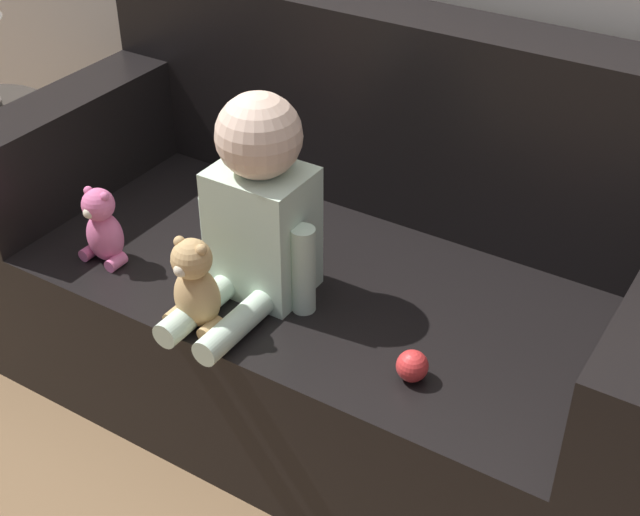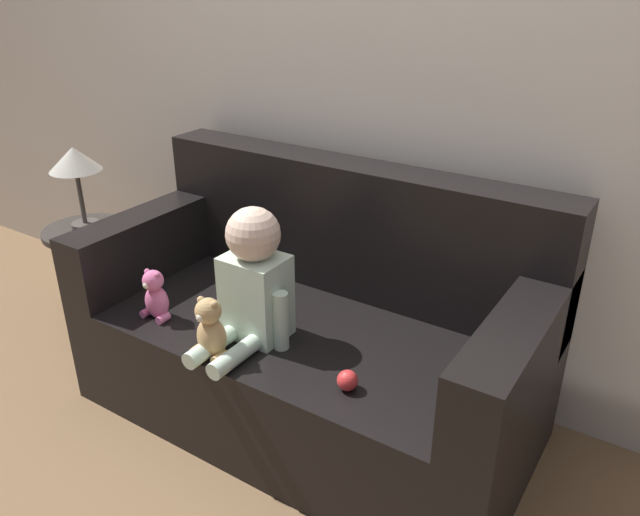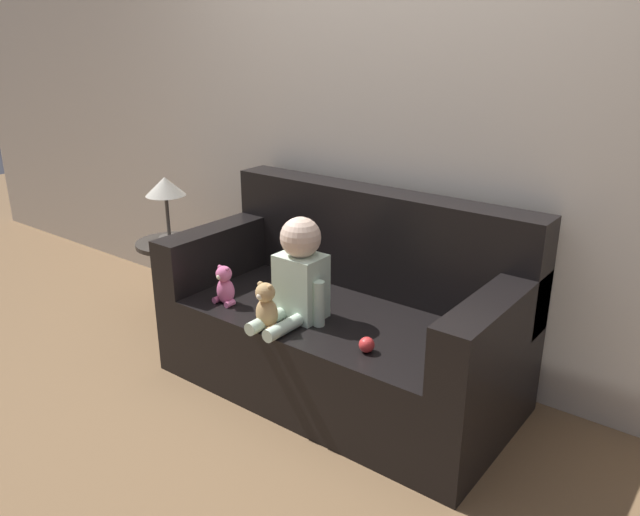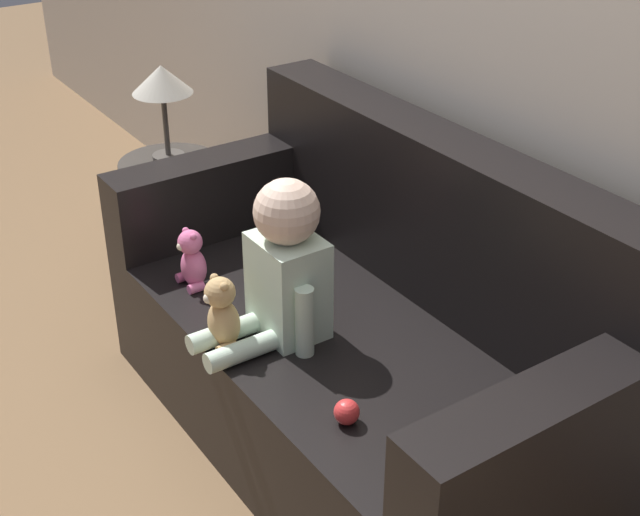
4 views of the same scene
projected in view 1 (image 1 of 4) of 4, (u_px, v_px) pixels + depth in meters
ground_plane at (335, 395)px, 2.30m from camera, size 12.00×12.00×0.00m
couch at (349, 281)px, 2.16m from camera, size 1.65×0.81×0.92m
person_baby at (258, 210)px, 1.86m from camera, size 0.29×0.38×0.46m
teddy_bear_brown at (195, 286)px, 1.82m from camera, size 0.13×0.10×0.21m
plush_toy_side at (103, 227)px, 2.03m from camera, size 0.11×0.09×0.19m
toy_ball at (412, 366)px, 1.73m from camera, size 0.06×0.06×0.06m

